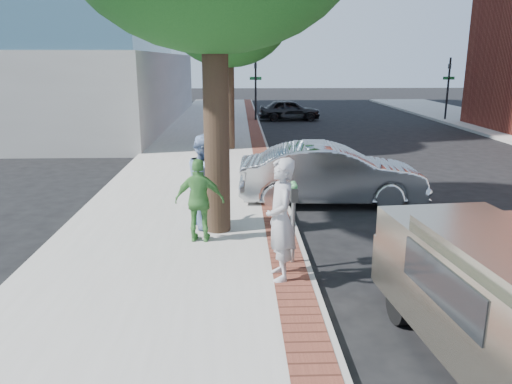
{
  "coord_description": "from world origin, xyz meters",
  "views": [
    {
      "loc": [
        -0.16,
        -8.19,
        3.65
      ],
      "look_at": [
        0.17,
        1.04,
        1.2
      ],
      "focal_mm": 35.0,
      "sensor_mm": 36.0,
      "label": 1
    }
  ],
  "objects_px": {
    "person_gray": "(281,220)",
    "bg_car": "(289,110)",
    "van": "(509,302)",
    "person_officer": "(206,181)",
    "person_green": "(200,201)",
    "parking_meter": "(293,206)",
    "sedan_silver": "(331,174)"
  },
  "relations": [
    {
      "from": "person_gray",
      "to": "bg_car",
      "type": "xyz_separation_m",
      "value": [
        2.53,
        23.56,
        -0.51
      ]
    },
    {
      "from": "van",
      "to": "person_officer",
      "type": "bearing_deg",
      "value": 120.88
    },
    {
      "from": "person_officer",
      "to": "person_green",
      "type": "height_order",
      "value": "person_officer"
    },
    {
      "from": "person_officer",
      "to": "person_green",
      "type": "distance_m",
      "value": 0.99
    },
    {
      "from": "parking_meter",
      "to": "bg_car",
      "type": "bearing_deg",
      "value": 84.38
    },
    {
      "from": "parking_meter",
      "to": "van",
      "type": "distance_m",
      "value": 3.8
    },
    {
      "from": "sedan_silver",
      "to": "person_green",
      "type": "bearing_deg",
      "value": 136.71
    },
    {
      "from": "person_officer",
      "to": "person_green",
      "type": "xyz_separation_m",
      "value": [
        -0.06,
        -0.97,
        -0.17
      ]
    },
    {
      "from": "bg_car",
      "to": "person_green",
      "type": "bearing_deg",
      "value": 167.48
    },
    {
      "from": "parking_meter",
      "to": "person_green",
      "type": "bearing_deg",
      "value": 145.65
    },
    {
      "from": "person_officer",
      "to": "sedan_silver",
      "type": "height_order",
      "value": "person_officer"
    },
    {
      "from": "person_green",
      "to": "bg_car",
      "type": "xyz_separation_m",
      "value": [
        3.97,
        21.74,
        -0.33
      ]
    },
    {
      "from": "person_gray",
      "to": "van",
      "type": "distance_m",
      "value": 3.49
    },
    {
      "from": "person_officer",
      "to": "van",
      "type": "height_order",
      "value": "person_officer"
    },
    {
      "from": "person_green",
      "to": "sedan_silver",
      "type": "xyz_separation_m",
      "value": [
        3.17,
        3.1,
        -0.2
      ]
    },
    {
      "from": "parking_meter",
      "to": "person_green",
      "type": "xyz_separation_m",
      "value": [
        -1.72,
        1.17,
        -0.22
      ]
    },
    {
      "from": "person_officer",
      "to": "bg_car",
      "type": "height_order",
      "value": "person_officer"
    },
    {
      "from": "person_officer",
      "to": "van",
      "type": "relative_size",
      "value": 0.43
    },
    {
      "from": "person_gray",
      "to": "sedan_silver",
      "type": "height_order",
      "value": "person_gray"
    },
    {
      "from": "parking_meter",
      "to": "sedan_silver",
      "type": "relative_size",
      "value": 0.31
    },
    {
      "from": "person_green",
      "to": "sedan_silver",
      "type": "height_order",
      "value": "person_green"
    },
    {
      "from": "person_gray",
      "to": "van",
      "type": "xyz_separation_m",
      "value": [
        2.47,
        -2.45,
        -0.25
      ]
    },
    {
      "from": "parking_meter",
      "to": "sedan_silver",
      "type": "distance_m",
      "value": 4.54
    },
    {
      "from": "person_gray",
      "to": "sedan_silver",
      "type": "distance_m",
      "value": 5.23
    },
    {
      "from": "person_gray",
      "to": "person_green",
      "type": "distance_m",
      "value": 2.32
    },
    {
      "from": "parking_meter",
      "to": "van",
      "type": "relative_size",
      "value": 0.32
    },
    {
      "from": "person_green",
      "to": "bg_car",
      "type": "relative_size",
      "value": 0.44
    },
    {
      "from": "person_gray",
      "to": "van",
      "type": "height_order",
      "value": "person_gray"
    },
    {
      "from": "person_officer",
      "to": "sedan_silver",
      "type": "distance_m",
      "value": 3.79
    },
    {
      "from": "parking_meter",
      "to": "bg_car",
      "type": "xyz_separation_m",
      "value": [
        2.25,
        22.92,
        -0.56
      ]
    },
    {
      "from": "van",
      "to": "person_green",
      "type": "bearing_deg",
      "value": 127.05
    },
    {
      "from": "person_green",
      "to": "van",
      "type": "height_order",
      "value": "person_green"
    }
  ]
}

